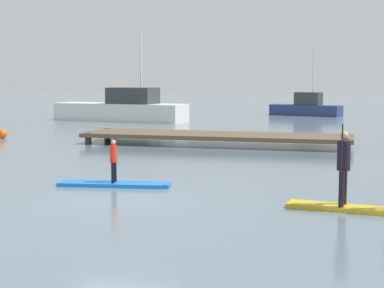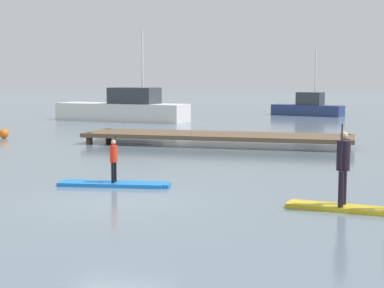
# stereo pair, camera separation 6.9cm
# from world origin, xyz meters

# --- Properties ---
(ground_plane) EXTENTS (240.00, 240.00, 0.00)m
(ground_plane) POSITION_xyz_m (0.00, 0.00, 0.00)
(ground_plane) COLOR slate
(paddleboard_near) EXTENTS (3.10, 1.03, 0.10)m
(paddleboard_near) POSITION_xyz_m (-0.82, 1.91, 0.05)
(paddleboard_near) COLOR blue
(paddleboard_near) RESTS_ON ground
(paddler_child_solo) EXTENTS (0.23, 0.40, 1.25)m
(paddler_child_solo) POSITION_xyz_m (-0.82, 1.92, 0.76)
(paddler_child_solo) COLOR black
(paddler_child_solo) RESTS_ON paddleboard_near
(paddleboard_far) EXTENTS (3.09, 1.04, 0.10)m
(paddleboard_far) POSITION_xyz_m (5.54, 0.32, 0.05)
(paddleboard_far) COLOR gold
(paddleboard_far) RESTS_ON ground
(paddler_adult) EXTENTS (0.34, 0.52, 1.84)m
(paddler_adult) POSITION_xyz_m (5.25, 0.36, 1.06)
(paddler_adult) COLOR black
(paddler_adult) RESTS_ON paddleboard_far
(fishing_boat_green_midground) EXTENTS (9.32, 3.52, 5.93)m
(fishing_boat_green_midground) POSITION_xyz_m (-9.46, 25.10, 0.82)
(fishing_boat_green_midground) COLOR silver
(fishing_boat_green_midground) RESTS_ON ground
(motor_boat_small_navy) EXTENTS (5.61, 3.06, 4.94)m
(motor_boat_small_navy) POSITION_xyz_m (1.98, 33.89, 0.63)
(motor_boat_small_navy) COLOR navy
(motor_boat_small_navy) RESTS_ON ground
(floating_dock) EXTENTS (11.60, 2.78, 0.49)m
(floating_dock) POSITION_xyz_m (-0.31, 12.45, 0.40)
(floating_dock) COLOR brown
(floating_dock) RESTS_ON ground
(mooring_buoy_near) EXTENTS (0.46, 0.46, 0.46)m
(mooring_buoy_near) POSITION_xyz_m (-10.87, 12.70, 0.23)
(mooring_buoy_near) COLOR orange
(mooring_buoy_near) RESTS_ON ground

